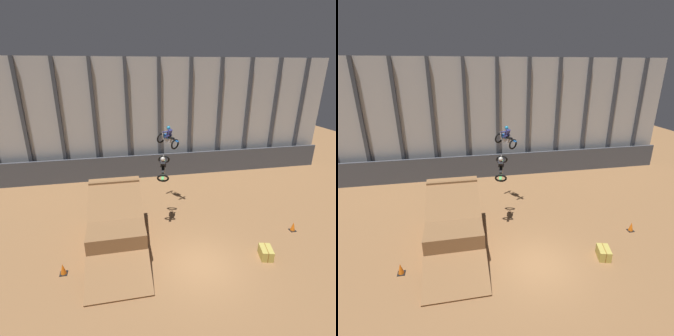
% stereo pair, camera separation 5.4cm
% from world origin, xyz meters
% --- Properties ---
extents(ground_plane, '(60.00, 60.00, 0.00)m').
position_xyz_m(ground_plane, '(0.00, 0.00, 0.00)').
color(ground_plane, '#996B42').
extents(arena_back_wall, '(32.00, 0.40, 10.21)m').
position_xyz_m(arena_back_wall, '(-0.00, 12.81, 5.10)').
color(arena_back_wall, silver).
rests_on(arena_back_wall, ground_plane).
extents(lower_barrier, '(31.36, 0.20, 2.11)m').
position_xyz_m(lower_barrier, '(0.00, 11.97, 1.05)').
color(lower_barrier, '#474C56').
rests_on(lower_barrier, ground_plane).
extents(dirt_ramp, '(3.01, 6.58, 3.16)m').
position_xyz_m(dirt_ramp, '(-4.09, 2.94, 1.05)').
color(dirt_ramp, olive).
rests_on(dirt_ramp, ground_plane).
extents(rider_bike_left_air, '(1.10, 1.86, 1.70)m').
position_xyz_m(rider_bike_left_air, '(-1.12, 4.45, 3.78)').
color(rider_bike_left_air, black).
extents(rider_bike_right_air, '(1.48, 1.74, 1.53)m').
position_xyz_m(rider_bike_right_air, '(-0.32, 7.03, 4.86)').
color(rider_bike_right_air, black).
extents(traffic_cone_near_ramp, '(0.36, 0.36, 0.58)m').
position_xyz_m(traffic_cone_near_ramp, '(-6.74, 0.72, 0.28)').
color(traffic_cone_near_ramp, black).
rests_on(traffic_cone_near_ramp, ground_plane).
extents(traffic_cone_arena_edge, '(0.36, 0.36, 0.58)m').
position_xyz_m(traffic_cone_arena_edge, '(6.46, 1.83, 0.28)').
color(traffic_cone_arena_edge, black).
rests_on(traffic_cone_arena_edge, ground_plane).
extents(hay_bale_trackside, '(0.81, 1.02, 0.57)m').
position_xyz_m(hay_bale_trackside, '(3.54, -0.06, 0.28)').
color(hay_bale_trackside, '#CCB751').
rests_on(hay_bale_trackside, ground_plane).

